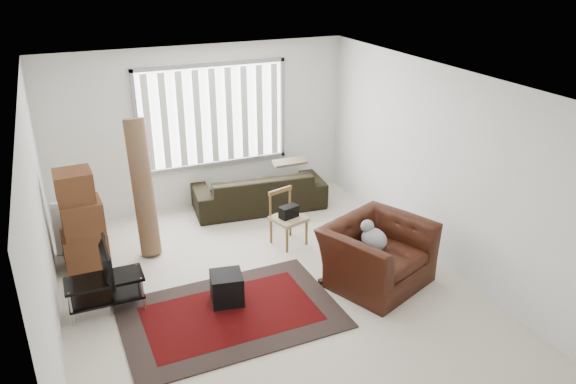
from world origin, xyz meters
name	(u,v)px	position (x,y,z in m)	size (l,w,h in m)	color
room	(255,150)	(0.03, 0.51, 1.76)	(6.00, 6.02, 2.71)	beige
persian_rug	(231,314)	(-0.61, -0.29, 0.01)	(2.59, 1.75, 0.02)	black
tv_stand	(105,287)	(-1.95, 0.40, 0.33)	(0.91, 0.41, 0.45)	black
tv	(101,263)	(-1.95, 0.40, 0.66)	(0.73, 0.10, 0.42)	black
subwoofer	(227,288)	(-0.57, -0.02, 0.21)	(0.38, 0.38, 0.38)	black
moving_boxes	(82,224)	(-2.08, 1.59, 0.66)	(0.60, 0.55, 1.41)	brown
white_flatpack	(76,227)	(-2.15, 2.07, 0.39)	(0.61, 0.09, 0.77)	silver
rolled_rug	(143,188)	(-1.21, 1.74, 0.98)	(0.29, 0.29, 1.94)	brown
sofa	(259,185)	(0.79, 2.45, 0.42)	(2.18, 0.94, 0.84)	black
side_chair	(288,215)	(0.74, 1.11, 0.46)	(0.55, 0.55, 0.83)	#938260
armchair	(377,250)	(1.38, -0.33, 0.47)	(1.60, 1.51, 0.94)	black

